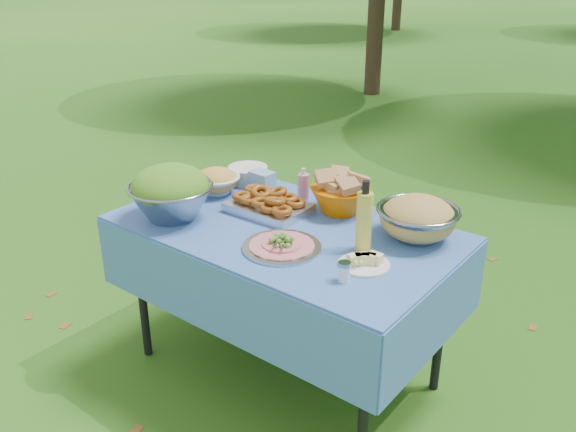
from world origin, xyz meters
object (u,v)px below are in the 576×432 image
object	(u,v)px
salad_bowl	(171,192)
plate_stack	(248,174)
charcuterie_platter	(282,240)
picnic_table	(285,302)
oil_bottle	(364,216)
pasta_bowl_steel	(418,217)
bread_bowl	(341,193)

from	to	relation	value
salad_bowl	plate_stack	distance (m)	0.56
salad_bowl	charcuterie_platter	bearing A→B (deg)	6.21
picnic_table	salad_bowl	distance (m)	0.72
charcuterie_platter	oil_bottle	xyz separation A→B (m)	(0.26, 0.19, 0.11)
picnic_table	plate_stack	distance (m)	0.72
pasta_bowl_steel	charcuterie_platter	xyz separation A→B (m)	(-0.38, -0.42, -0.05)
plate_stack	pasta_bowl_steel	world-z (taller)	pasta_bowl_steel
bread_bowl	charcuterie_platter	xyz separation A→B (m)	(0.02, -0.45, -0.05)
plate_stack	pasta_bowl_steel	bearing A→B (deg)	-3.68
plate_stack	salad_bowl	bearing A→B (deg)	-86.25
picnic_table	bread_bowl	xyz separation A→B (m)	(0.10, 0.28, 0.47)
oil_bottle	salad_bowl	bearing A→B (deg)	-163.01
picnic_table	salad_bowl	world-z (taller)	salad_bowl
oil_bottle	pasta_bowl_steel	bearing A→B (deg)	63.16
pasta_bowl_steel	oil_bottle	bearing A→B (deg)	-116.84
bread_bowl	picnic_table	bearing A→B (deg)	-108.80
charcuterie_platter	oil_bottle	world-z (taller)	oil_bottle
salad_bowl	pasta_bowl_steel	size ratio (longest dim) A/B	1.10
picnic_table	bread_bowl	distance (m)	0.56
salad_bowl	charcuterie_platter	size ratio (longest dim) A/B	1.17
picnic_table	oil_bottle	distance (m)	0.65
picnic_table	oil_bottle	bearing A→B (deg)	3.02
picnic_table	charcuterie_platter	size ratio (longest dim) A/B	4.58
picnic_table	salad_bowl	bearing A→B (deg)	-152.63
salad_bowl	charcuterie_platter	xyz separation A→B (m)	(0.57, 0.06, -0.09)
charcuterie_platter	oil_bottle	size ratio (longest dim) A/B	1.10
plate_stack	pasta_bowl_steel	size ratio (longest dim) A/B	0.60
picnic_table	charcuterie_platter	world-z (taller)	charcuterie_platter
plate_stack	charcuterie_platter	world-z (taller)	plate_stack
plate_stack	bread_bowl	xyz separation A→B (m)	(0.58, -0.03, 0.05)
bread_bowl	oil_bottle	distance (m)	0.39
pasta_bowl_steel	charcuterie_platter	distance (m)	0.57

